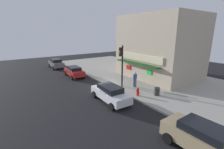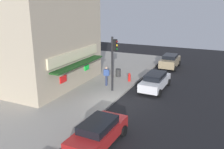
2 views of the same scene
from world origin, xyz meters
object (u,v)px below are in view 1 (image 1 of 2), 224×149
(traffic_light, at_px, (122,61))
(parked_car_grey, at_px, (56,63))
(parked_car_red, at_px, (74,71))
(pedestrian, at_px, (135,79))
(fire_hydrant, at_px, (138,92))
(parked_car_white, at_px, (110,93))
(trash_can, at_px, (157,91))
(parked_car_tan, at_px, (202,138))

(traffic_light, height_order, parked_car_grey, traffic_light)
(parked_car_red, bearing_deg, pedestrian, 23.43)
(fire_hydrant, bearing_deg, parked_car_white, -105.59)
(trash_can, distance_m, parked_car_tan, 7.47)
(fire_hydrant, distance_m, parked_car_grey, 18.20)
(fire_hydrant, height_order, parked_car_red, parked_car_red)
(trash_can, distance_m, parked_car_red, 12.34)
(fire_hydrant, relative_size, trash_can, 1.03)
(parked_car_white, bearing_deg, parked_car_grey, -179.97)
(traffic_light, relative_size, parked_car_red, 1.10)
(trash_can, height_order, parked_car_red, parked_car_red)
(trash_can, height_order, pedestrian, pedestrian)
(traffic_light, xyz_separation_m, parked_car_grey, (-14.95, -3.07, -2.33))
(parked_car_grey, bearing_deg, parked_car_red, 3.77)
(traffic_light, relative_size, fire_hydrant, 5.75)
(parked_car_red, distance_m, parked_car_tan, 18.02)
(traffic_light, height_order, parked_car_white, traffic_light)
(pedestrian, bearing_deg, fire_hydrant, -36.10)
(parked_car_red, xyz_separation_m, parked_car_tan, (18.01, -0.09, 0.08))
(traffic_light, distance_m, parked_car_grey, 15.44)
(trash_can, bearing_deg, parked_car_white, -112.09)
(pedestrian, bearing_deg, parked_car_grey, -165.13)
(traffic_light, distance_m, pedestrian, 2.55)
(parked_car_white, bearing_deg, trash_can, 67.91)
(pedestrian, distance_m, parked_car_white, 4.43)
(parked_car_tan, bearing_deg, fire_hydrant, 162.02)
(pedestrian, relative_size, parked_car_tan, 0.43)
(traffic_light, distance_m, fire_hydrant, 4.01)
(fire_hydrant, xyz_separation_m, parked_car_tan, (7.32, -2.37, 0.28))
(trash_can, bearing_deg, traffic_light, -162.05)
(trash_can, distance_m, parked_car_white, 4.72)
(parked_car_red, height_order, parked_car_grey, parked_car_grey)
(fire_hydrant, bearing_deg, parked_car_tan, -17.98)
(parked_car_white, bearing_deg, parked_car_red, 177.29)
(fire_hydrant, relative_size, parked_car_tan, 0.20)
(parked_car_white, height_order, parked_car_grey, parked_car_grey)
(parked_car_red, bearing_deg, traffic_light, 18.67)
(pedestrian, bearing_deg, parked_car_tan, -22.41)
(trash_can, bearing_deg, parked_car_tan, -32.32)
(parked_car_red, relative_size, parked_car_tan, 1.04)
(parked_car_tan, xyz_separation_m, parked_car_white, (-8.08, -0.38, -0.05))
(parked_car_white, bearing_deg, parked_car_tan, 2.66)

